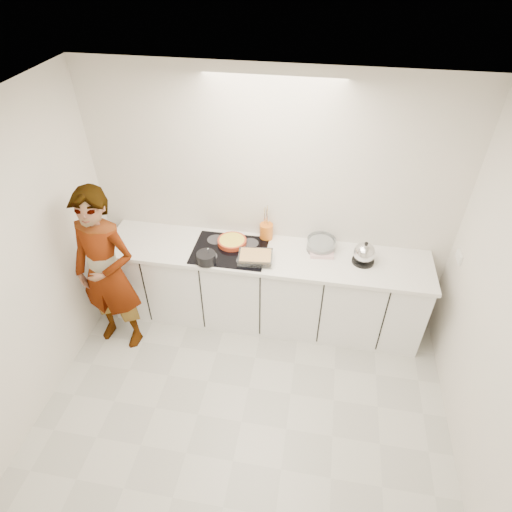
% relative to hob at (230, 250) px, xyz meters
% --- Properties ---
extents(floor, '(3.60, 3.20, 0.00)m').
position_rel_hob_xyz_m(floor, '(0.35, -1.26, -0.92)').
color(floor, beige).
rests_on(floor, ground).
extents(ceiling, '(3.60, 3.20, 0.00)m').
position_rel_hob_xyz_m(ceiling, '(0.35, -1.26, 1.68)').
color(ceiling, white).
rests_on(ceiling, wall_back).
extents(wall_back, '(3.60, 0.00, 2.60)m').
position_rel_hob_xyz_m(wall_back, '(0.35, 0.34, 0.38)').
color(wall_back, silver).
rests_on(wall_back, ground).
extents(wall_left, '(0.00, 3.20, 2.60)m').
position_rel_hob_xyz_m(wall_left, '(-1.45, -1.26, 0.38)').
color(wall_left, silver).
rests_on(wall_left, ground).
extents(wall_right, '(0.02, 3.20, 2.60)m').
position_rel_hob_xyz_m(wall_right, '(2.15, -1.24, 0.38)').
color(wall_right, silver).
rests_on(wall_right, ground).
extents(base_cabinets, '(3.20, 0.58, 0.87)m').
position_rel_hob_xyz_m(base_cabinets, '(0.35, 0.02, -0.48)').
color(base_cabinets, white).
rests_on(base_cabinets, floor).
extents(countertop, '(3.24, 0.64, 0.04)m').
position_rel_hob_xyz_m(countertop, '(0.35, 0.02, -0.03)').
color(countertop, white).
rests_on(countertop, base_cabinets).
extents(hob, '(0.72, 0.54, 0.01)m').
position_rel_hob_xyz_m(hob, '(0.00, 0.00, 0.00)').
color(hob, black).
rests_on(hob, countertop).
extents(tart_dish, '(0.37, 0.37, 0.05)m').
position_rel_hob_xyz_m(tart_dish, '(0.00, 0.10, 0.03)').
color(tart_dish, '#B4391B').
rests_on(tart_dish, hob).
extents(saucepan, '(0.18, 0.18, 0.17)m').
position_rel_hob_xyz_m(saucepan, '(-0.18, -0.22, 0.06)').
color(saucepan, black).
rests_on(saucepan, hob).
extents(baking_dish, '(0.35, 0.27, 0.06)m').
position_rel_hob_xyz_m(baking_dish, '(0.28, -0.11, 0.04)').
color(baking_dish, silver).
rests_on(baking_dish, hob).
extents(mixing_bowl, '(0.30, 0.30, 0.13)m').
position_rel_hob_xyz_m(mixing_bowl, '(0.89, 0.17, 0.05)').
color(mixing_bowl, silver).
rests_on(mixing_bowl, countertop).
extents(tea_towel, '(0.24, 0.19, 0.04)m').
position_rel_hob_xyz_m(tea_towel, '(0.90, 0.10, 0.01)').
color(tea_towel, white).
rests_on(tea_towel, countertop).
extents(kettle, '(0.22, 0.22, 0.24)m').
position_rel_hob_xyz_m(kettle, '(1.30, 0.05, 0.09)').
color(kettle, black).
rests_on(kettle, countertop).
extents(utensil_crock, '(0.17, 0.17, 0.17)m').
position_rel_hob_xyz_m(utensil_crock, '(0.32, 0.27, 0.08)').
color(utensil_crock, orange).
rests_on(utensil_crock, countertop).
extents(cook, '(0.69, 0.50, 1.77)m').
position_rel_hob_xyz_m(cook, '(-1.07, -0.50, -0.03)').
color(cook, white).
rests_on(cook, floor).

